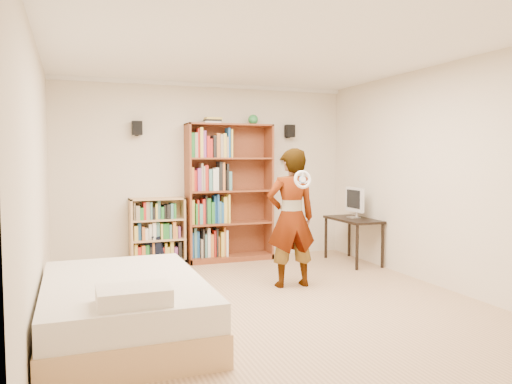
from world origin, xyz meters
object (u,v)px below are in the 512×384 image
tall_bookshelf (230,193)px  daybed (124,300)px  low_bookshelf (158,231)px  person (291,218)px  computer_desk (353,240)px

tall_bookshelf → daybed: 3.39m
low_bookshelf → tall_bookshelf: bearing=-2.3°
low_bookshelf → daybed: size_ratio=0.47×
person → daybed: bearing=29.3°
low_bookshelf → computer_desk: low_bookshelf is taller
daybed → person: (2.09, 1.00, 0.53)m
computer_desk → person: (-1.44, -0.93, 0.51)m
low_bookshelf → daybed: 2.90m
tall_bookshelf → low_bookshelf: tall_bookshelf is taller
tall_bookshelf → daybed: bearing=-123.9°
computer_desk → daybed: bearing=-151.3°
computer_desk → daybed: size_ratio=0.46×
computer_desk → person: 1.79m
person → low_bookshelf: bearing=-49.7°
person → computer_desk: bearing=-143.5°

